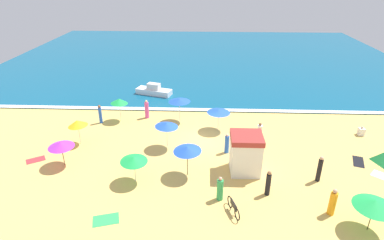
% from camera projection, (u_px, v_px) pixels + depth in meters
% --- Properties ---
extents(ground_plane, '(60.00, 60.00, 0.00)m').
position_uv_depth(ground_plane, '(201.00, 141.00, 26.47)').
color(ground_plane, '#EDBC60').
extents(ocean_water, '(60.00, 44.00, 0.10)m').
position_uv_depth(ocean_water, '(204.00, 56.00, 51.74)').
color(ocean_water, '#0F567A').
rests_on(ocean_water, ground_plane).
extents(wave_breaker_foam, '(57.00, 0.70, 0.01)m').
position_uv_depth(wave_breaker_foam, '(202.00, 110.00, 32.11)').
color(wave_breaker_foam, white).
rests_on(wave_breaker_foam, ocean_water).
extents(lifeguard_cabana, '(2.15, 2.11, 2.83)m').
position_uv_depth(lifeguard_cabana, '(246.00, 153.00, 21.96)').
color(lifeguard_cabana, white).
rests_on(lifeguard_cabana, ground_plane).
extents(beach_umbrella_0, '(2.67, 2.67, 2.27)m').
position_uv_depth(beach_umbrella_0, '(187.00, 149.00, 21.30)').
color(beach_umbrella_0, '#4C3823').
rests_on(beach_umbrella_0, ground_plane).
extents(beach_umbrella_1, '(2.67, 2.67, 1.99)m').
position_uv_depth(beach_umbrella_1, '(219.00, 111.00, 27.55)').
color(beach_umbrella_1, silver).
rests_on(beach_umbrella_1, ground_plane).
extents(beach_umbrella_2, '(2.47, 2.47, 1.93)m').
position_uv_depth(beach_umbrella_2, '(134.00, 159.00, 20.77)').
color(beach_umbrella_2, silver).
rests_on(beach_umbrella_2, ground_plane).
extents(beach_umbrella_3, '(2.02, 2.00, 2.21)m').
position_uv_depth(beach_umbrella_3, '(167.00, 125.00, 24.74)').
color(beach_umbrella_3, silver).
rests_on(beach_umbrella_3, ground_plane).
extents(beach_umbrella_4, '(2.83, 2.83, 2.00)m').
position_uv_depth(beach_umbrella_4, '(375.00, 204.00, 16.76)').
color(beach_umbrella_4, '#4C3823').
rests_on(beach_umbrella_4, ground_plane).
extents(beach_umbrella_5, '(1.98, 1.98, 1.93)m').
position_uv_depth(beach_umbrella_5, '(61.00, 144.00, 22.54)').
color(beach_umbrella_5, '#4C3823').
rests_on(beach_umbrella_5, ground_plane).
extents(beach_umbrella_6, '(1.94, 1.92, 2.22)m').
position_uv_depth(beach_umbrella_6, '(119.00, 101.00, 29.26)').
color(beach_umbrella_6, silver).
rests_on(beach_umbrella_6, ground_plane).
extents(beach_umbrella_7, '(1.67, 1.64, 2.12)m').
position_uv_depth(beach_umbrella_7, '(77.00, 123.00, 25.33)').
color(beach_umbrella_7, silver).
rests_on(beach_umbrella_7, ground_plane).
extents(beach_umbrella_8, '(2.35, 2.35, 2.27)m').
position_uv_depth(beach_umbrella_8, '(179.00, 100.00, 29.05)').
color(beach_umbrella_8, silver).
rests_on(beach_umbrella_8, ground_plane).
extents(parked_bicycle, '(0.61, 1.75, 0.76)m').
position_uv_depth(parked_bicycle, '(233.00, 207.00, 18.58)').
color(parked_bicycle, black).
rests_on(parked_bicycle, ground_plane).
extents(beachgoer_0, '(0.32, 0.32, 1.89)m').
position_uv_depth(beachgoer_0, '(319.00, 169.00, 21.15)').
color(beachgoer_0, black).
rests_on(beachgoer_0, ground_plane).
extents(beachgoer_1, '(0.48, 0.48, 1.62)m').
position_uv_depth(beachgoer_1, '(227.00, 144.00, 24.53)').
color(beachgoer_1, blue).
rests_on(beachgoer_1, ground_plane).
extents(beachgoer_2, '(0.49, 0.49, 1.79)m').
position_uv_depth(beachgoer_2, '(147.00, 110.00, 30.28)').
color(beachgoer_2, '#D84CA5').
rests_on(beachgoer_2, ground_plane).
extents(beachgoer_3, '(0.49, 0.49, 0.84)m').
position_uv_depth(beachgoer_3, '(260.00, 128.00, 27.86)').
color(beachgoer_3, white).
rests_on(beachgoer_3, ground_plane).
extents(beachgoer_4, '(0.48, 0.48, 0.83)m').
position_uv_depth(beachgoer_4, '(361.00, 131.00, 27.30)').
color(beachgoer_4, white).
rests_on(beachgoer_4, ground_plane).
extents(beachgoer_5, '(0.56, 0.56, 1.74)m').
position_uv_depth(beachgoer_5, '(333.00, 203.00, 18.31)').
color(beachgoer_5, orange).
rests_on(beachgoer_5, ground_plane).
extents(beachgoer_6, '(0.44, 0.44, 1.74)m').
position_uv_depth(beachgoer_6, '(268.00, 183.00, 19.89)').
color(beachgoer_6, black).
rests_on(beachgoer_6, ground_plane).
extents(beachgoer_7, '(0.40, 0.40, 1.76)m').
position_uv_depth(beachgoer_7, '(100.00, 114.00, 29.24)').
color(beachgoer_7, blue).
rests_on(beachgoer_7, ground_plane).
extents(beachgoer_8, '(0.56, 0.56, 1.63)m').
position_uv_depth(beachgoer_8, '(220.00, 189.00, 19.51)').
color(beachgoer_8, green).
rests_on(beachgoer_8, ground_plane).
extents(beach_towel_0, '(1.52, 1.36, 0.01)m').
position_uv_depth(beach_towel_0, '(36.00, 160.00, 23.86)').
color(beach_towel_0, red).
rests_on(beach_towel_0, ground_plane).
extents(beach_towel_1, '(1.67, 1.33, 0.01)m').
position_uv_depth(beach_towel_1, '(106.00, 220.00, 18.18)').
color(beach_towel_1, green).
rests_on(beach_towel_1, ground_plane).
extents(beach_towel_2, '(1.50, 1.48, 0.01)m').
position_uv_depth(beach_towel_2, '(381.00, 176.00, 22.06)').
color(beach_towel_2, white).
rests_on(beach_towel_2, ground_plane).
extents(beach_towel_3, '(1.22, 1.76, 0.01)m').
position_uv_depth(beach_towel_3, '(358.00, 162.00, 23.64)').
color(beach_towel_3, black).
rests_on(beach_towel_3, ground_plane).
extents(small_boat_0, '(4.16, 2.46, 1.25)m').
position_uv_depth(small_boat_0, '(154.00, 91.00, 35.88)').
color(small_boat_0, white).
rests_on(small_boat_0, ocean_water).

